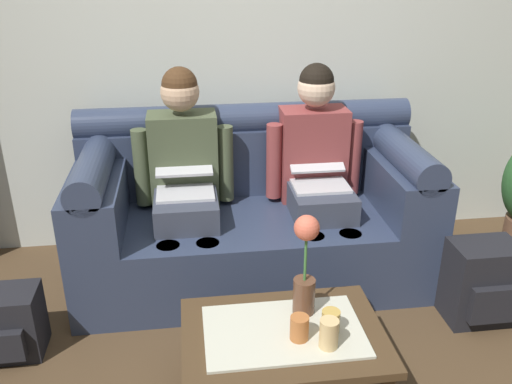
{
  "coord_description": "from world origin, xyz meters",
  "views": [
    {
      "loc": [
        -0.36,
        -1.67,
        1.78
      ],
      "look_at": [
        -0.02,
        0.82,
        0.67
      ],
      "focal_mm": 38.43,
      "sensor_mm": 36.0,
      "label": 1
    }
  ],
  "objects_px": {
    "person_left": "(184,172)",
    "backpack_right": "(481,283)",
    "cup_near_right": "(329,334)",
    "cup_far_center": "(299,328)",
    "coffee_table": "(283,340)",
    "backpack_left": "(3,325)",
    "cup_near_left": "(331,321)",
    "couch": "(252,214)",
    "person_right": "(317,166)",
    "flower_vase": "(305,266)"
  },
  "relations": [
    {
      "from": "cup_far_center",
      "to": "backpack_right",
      "type": "bearing_deg",
      "value": 24.17
    },
    {
      "from": "cup_far_center",
      "to": "flower_vase",
      "type": "bearing_deg",
      "value": 72.46
    },
    {
      "from": "cup_far_center",
      "to": "backpack_left",
      "type": "relative_size",
      "value": 0.3
    },
    {
      "from": "coffee_table",
      "to": "backpack_right",
      "type": "xyz_separation_m",
      "value": [
        1.11,
        0.41,
        -0.09
      ]
    },
    {
      "from": "backpack_right",
      "to": "person_right",
      "type": "bearing_deg",
      "value": 139.5
    },
    {
      "from": "coffee_table",
      "to": "person_right",
      "type": "bearing_deg",
      "value": 70.22
    },
    {
      "from": "person_left",
      "to": "cup_far_center",
      "type": "height_order",
      "value": "person_left"
    },
    {
      "from": "coffee_table",
      "to": "cup_near_left",
      "type": "height_order",
      "value": "cup_near_left"
    },
    {
      "from": "couch",
      "to": "person_right",
      "type": "bearing_deg",
      "value": -0.33
    },
    {
      "from": "backpack_right",
      "to": "cup_near_right",
      "type": "bearing_deg",
      "value": -150.52
    },
    {
      "from": "coffee_table",
      "to": "cup_near_right",
      "type": "relative_size",
      "value": 6.79
    },
    {
      "from": "backpack_right",
      "to": "backpack_left",
      "type": "xyz_separation_m",
      "value": [
        -2.37,
        0.04,
        -0.05
      ]
    },
    {
      "from": "backpack_left",
      "to": "couch",
      "type": "bearing_deg",
      "value": 25.26
    },
    {
      "from": "flower_vase",
      "to": "coffee_table",
      "type": "bearing_deg",
      "value": -133.32
    },
    {
      "from": "flower_vase",
      "to": "cup_near_left",
      "type": "xyz_separation_m",
      "value": [
        0.08,
        -0.15,
        -0.18
      ]
    },
    {
      "from": "couch",
      "to": "cup_near_left",
      "type": "relative_size",
      "value": 19.99
    },
    {
      "from": "cup_far_center",
      "to": "backpack_left",
      "type": "xyz_separation_m",
      "value": [
        -1.31,
        0.51,
        -0.24
      ]
    },
    {
      "from": "flower_vase",
      "to": "cup_far_center",
      "type": "relative_size",
      "value": 4.45
    },
    {
      "from": "person_left",
      "to": "backpack_right",
      "type": "height_order",
      "value": "person_left"
    },
    {
      "from": "cup_far_center",
      "to": "person_right",
      "type": "bearing_deg",
      "value": 73.68
    },
    {
      "from": "couch",
      "to": "coffee_table",
      "type": "xyz_separation_m",
      "value": [
        0.0,
        -1.05,
        -0.08
      ]
    },
    {
      "from": "person_left",
      "to": "coffee_table",
      "type": "relative_size",
      "value": 1.46
    },
    {
      "from": "cup_near_right",
      "to": "cup_far_center",
      "type": "distance_m",
      "value": 0.12
    },
    {
      "from": "coffee_table",
      "to": "backpack_right",
      "type": "relative_size",
      "value": 1.93
    },
    {
      "from": "cup_far_center",
      "to": "backpack_right",
      "type": "relative_size",
      "value": 0.24
    },
    {
      "from": "flower_vase",
      "to": "cup_near_right",
      "type": "bearing_deg",
      "value": -78.35
    },
    {
      "from": "cup_near_left",
      "to": "backpack_right",
      "type": "distance_m",
      "value": 1.04
    },
    {
      "from": "couch",
      "to": "backpack_left",
      "type": "distance_m",
      "value": 1.41
    },
    {
      "from": "flower_vase",
      "to": "cup_near_left",
      "type": "distance_m",
      "value": 0.25
    },
    {
      "from": "flower_vase",
      "to": "person_right",
      "type": "bearing_deg",
      "value": 73.91
    },
    {
      "from": "coffee_table",
      "to": "cup_near_left",
      "type": "relative_size",
      "value": 8.51
    },
    {
      "from": "cup_near_left",
      "to": "backpack_left",
      "type": "height_order",
      "value": "cup_near_left"
    },
    {
      "from": "cup_near_right",
      "to": "backpack_left",
      "type": "height_order",
      "value": "cup_near_right"
    },
    {
      "from": "flower_vase",
      "to": "cup_near_left",
      "type": "height_order",
      "value": "flower_vase"
    },
    {
      "from": "cup_near_right",
      "to": "backpack_right",
      "type": "relative_size",
      "value": 0.28
    },
    {
      "from": "person_left",
      "to": "cup_near_right",
      "type": "bearing_deg",
      "value": -65.54
    },
    {
      "from": "flower_vase",
      "to": "cup_far_center",
      "type": "bearing_deg",
      "value": -107.54
    },
    {
      "from": "coffee_table",
      "to": "person_left",
      "type": "bearing_deg",
      "value": 109.78
    },
    {
      "from": "cup_near_left",
      "to": "cup_near_right",
      "type": "xyz_separation_m",
      "value": [
        -0.03,
        -0.09,
        0.01
      ]
    },
    {
      "from": "cup_near_left",
      "to": "backpack_left",
      "type": "distance_m",
      "value": 1.54
    },
    {
      "from": "flower_vase",
      "to": "backpack_left",
      "type": "relative_size",
      "value": 1.33
    },
    {
      "from": "person_right",
      "to": "backpack_left",
      "type": "relative_size",
      "value": 3.54
    },
    {
      "from": "person_left",
      "to": "cup_near_right",
      "type": "relative_size",
      "value": 9.92
    },
    {
      "from": "cup_near_left",
      "to": "backpack_left",
      "type": "bearing_deg",
      "value": 161.45
    },
    {
      "from": "cup_near_right",
      "to": "coffee_table",
      "type": "bearing_deg",
      "value": 141.34
    },
    {
      "from": "backpack_left",
      "to": "person_left",
      "type": "bearing_deg",
      "value": 33.81
    },
    {
      "from": "cup_far_center",
      "to": "person_left",
      "type": "bearing_deg",
      "value": 111.17
    },
    {
      "from": "person_left",
      "to": "person_right",
      "type": "xyz_separation_m",
      "value": [
        0.75,
        0.0,
        -0.0
      ]
    },
    {
      "from": "person_right",
      "to": "cup_far_center",
      "type": "relative_size",
      "value": 11.82
    },
    {
      "from": "backpack_right",
      "to": "couch",
      "type": "bearing_deg",
      "value": 150.42
    }
  ]
}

